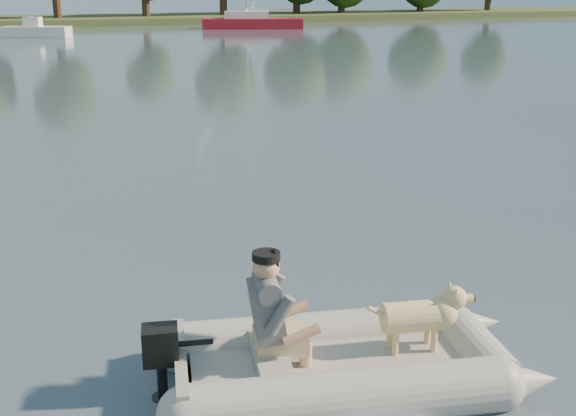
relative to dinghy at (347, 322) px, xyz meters
name	(u,v)px	position (x,y,z in m)	size (l,w,h in m)	color
water	(336,353)	(0.15, 0.48, -0.57)	(160.00, 160.00, 0.00)	slate
shore_bank	(11,22)	(0.15, 62.48, -0.32)	(160.00, 12.00, 0.70)	#47512D
dinghy	(347,322)	(0.00, 0.00, 0.00)	(4.63, 3.37, 1.35)	#A0A09B
man	(269,307)	(-0.65, 0.20, 0.18)	(0.71, 0.60, 1.05)	#56575B
dog	(413,321)	(0.63, -0.09, -0.07)	(0.91, 0.32, 0.60)	tan
outboard_motor	(162,366)	(-1.58, 0.36, -0.27)	(0.40, 0.28, 0.77)	black
motorboat	(35,24)	(0.97, 46.46, 0.29)	(4.50, 1.73, 1.90)	white
sailboat	(252,22)	(17.41, 49.88, -0.10)	(8.13, 4.97, 10.74)	#AF1422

